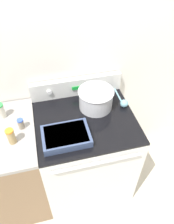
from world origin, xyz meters
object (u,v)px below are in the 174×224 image
spice_jar_orange_cap (11,136)px  spice_jar_green_cap (1,111)px  casserole_dish (66,136)px  ladle (123,102)px  spice_jar_blue_cap (21,124)px  mixing_bowl (96,98)px

spice_jar_orange_cap → spice_jar_green_cap: bearing=105.2°
casserole_dish → ladle: size_ratio=1.23×
spice_jar_green_cap → spice_jar_blue_cap: bearing=-47.9°
casserole_dish → spice_jar_orange_cap: bearing=171.6°
mixing_bowl → casserole_dish: (-0.30, -0.28, -0.06)m
casserole_dish → ladle: ladle is taller
mixing_bowl → ladle: mixing_bowl is taller
casserole_dish → spice_jar_blue_cap: size_ratio=3.98×
ladle → mixing_bowl: bearing=170.3°
spice_jar_green_cap → mixing_bowl: bearing=-4.0°
ladle → spice_jar_blue_cap: size_ratio=3.23×
mixing_bowl → spice_jar_orange_cap: mixing_bowl is taller
ladle → spice_jar_blue_cap: spice_jar_blue_cap is taller
mixing_bowl → ladle: size_ratio=1.05×
ladle → spice_jar_blue_cap: 0.85m
spice_jar_blue_cap → spice_jar_green_cap: bearing=132.1°
mixing_bowl → spice_jar_green_cap: (-0.75, 0.05, -0.02)m
spice_jar_blue_cap → ladle: bearing=4.5°
spice_jar_blue_cap → spice_jar_orange_cap: size_ratio=0.69×
spice_jar_orange_cap → mixing_bowl: bearing=18.7°
ladle → spice_jar_orange_cap: bearing=-168.3°
ladle → spice_jar_orange_cap: spice_jar_orange_cap is taller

